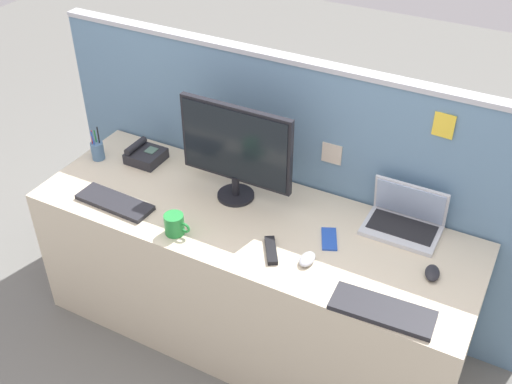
% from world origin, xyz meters
% --- Properties ---
extents(ground_plane, '(10.00, 10.00, 0.00)m').
position_xyz_m(ground_plane, '(0.00, 0.00, 0.00)').
color(ground_plane, slate).
extents(desk, '(2.11, 0.71, 0.76)m').
position_xyz_m(desk, '(0.00, 0.00, 0.38)').
color(desk, beige).
rests_on(desk, ground_plane).
extents(cubicle_divider, '(2.56, 0.08, 1.40)m').
position_xyz_m(cubicle_divider, '(0.00, 0.40, 0.70)').
color(cubicle_divider, '#6084A3').
rests_on(cubicle_divider, ground_plane).
extents(desktop_monitor, '(0.57, 0.18, 0.49)m').
position_xyz_m(desktop_monitor, '(-0.15, 0.13, 1.03)').
color(desktop_monitor, black).
rests_on(desktop_monitor, desk).
extents(laptop, '(0.33, 0.23, 0.21)m').
position_xyz_m(laptop, '(0.64, 0.27, 0.81)').
color(laptop, silver).
rests_on(laptop, desk).
extents(desk_phone, '(0.17, 0.17, 0.09)m').
position_xyz_m(desk_phone, '(-0.72, 0.17, 0.79)').
color(desk_phone, '#232328').
rests_on(desk_phone, desk).
extents(keyboard_main, '(0.39, 0.15, 0.02)m').
position_xyz_m(keyboard_main, '(-0.62, -0.21, 0.77)').
color(keyboard_main, '#232328').
rests_on(keyboard_main, desk).
extents(keyboard_spare, '(0.41, 0.17, 0.02)m').
position_xyz_m(keyboard_spare, '(0.72, -0.27, 0.77)').
color(keyboard_spare, '#232328').
rests_on(keyboard_spare, desk).
extents(computer_mouse_right_hand, '(0.06, 0.10, 0.03)m').
position_xyz_m(computer_mouse_right_hand, '(0.35, -0.15, 0.77)').
color(computer_mouse_right_hand, '#B2B5BC').
rests_on(computer_mouse_right_hand, desk).
extents(computer_mouse_left_hand, '(0.08, 0.11, 0.03)m').
position_xyz_m(computer_mouse_left_hand, '(0.84, 0.02, 0.77)').
color(computer_mouse_left_hand, '#232328').
rests_on(computer_mouse_left_hand, desk).
extents(pen_cup, '(0.07, 0.07, 0.19)m').
position_xyz_m(pen_cup, '(-0.95, 0.07, 0.81)').
color(pen_cup, '#4C7093').
rests_on(pen_cup, desk).
extents(cell_phone_blue_case, '(0.12, 0.16, 0.01)m').
position_xyz_m(cell_phone_blue_case, '(0.38, 0.03, 0.76)').
color(cell_phone_blue_case, blue).
rests_on(cell_phone_blue_case, desk).
extents(tv_remote, '(0.13, 0.17, 0.02)m').
position_xyz_m(tv_remote, '(0.19, -0.16, 0.77)').
color(tv_remote, black).
rests_on(tv_remote, desk).
extents(coffee_mug, '(0.13, 0.09, 0.10)m').
position_xyz_m(coffee_mug, '(-0.25, -0.25, 0.80)').
color(coffee_mug, '#238438').
rests_on(coffee_mug, desk).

